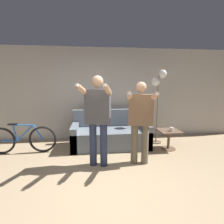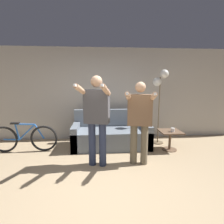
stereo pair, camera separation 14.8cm
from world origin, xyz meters
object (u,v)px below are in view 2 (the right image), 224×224
(person_right, at_px, (140,117))
(bicycle, at_px, (24,138))
(couch, at_px, (111,135))
(person_left, at_px, (97,114))
(side_table, at_px, (170,136))
(floor_lamp, at_px, (160,85))
(cat, at_px, (93,106))
(cup, at_px, (173,130))

(person_right, xyz_separation_m, bicycle, (-2.57, 0.84, -0.63))
(person_right, bearing_deg, couch, 126.44)
(person_left, height_order, side_table, person_left)
(person_right, height_order, floor_lamp, floor_lamp)
(couch, height_order, person_right, person_right)
(couch, height_order, side_table, couch)
(cat, relative_size, bicycle, 0.26)
(person_left, relative_size, floor_lamp, 0.90)
(floor_lamp, xyz_separation_m, bicycle, (-3.38, -0.35, -1.24))
(cup, bearing_deg, cat, 156.68)
(person_left, bearing_deg, person_right, 14.17)
(couch, relative_size, floor_lamp, 0.99)
(couch, distance_m, bicycle, 2.10)
(floor_lamp, height_order, cup, floor_lamp)
(couch, bearing_deg, person_right, -66.11)
(cat, height_order, bicycle, cat)
(cat, bearing_deg, floor_lamp, -7.60)
(cat, bearing_deg, cup, -23.32)
(cat, distance_m, cup, 2.12)
(couch, xyz_separation_m, cup, (1.44, -0.47, 0.23))
(person_right, height_order, bicycle, person_right)
(cup, bearing_deg, bicycle, 176.29)
(couch, distance_m, person_left, 1.36)
(bicycle, bearing_deg, floor_lamp, 5.97)
(floor_lamp, xyz_separation_m, cup, (0.14, -0.58, -1.05))
(floor_lamp, distance_m, side_table, 1.33)
(person_left, xyz_separation_m, side_table, (1.77, 0.68, -0.69))
(cup, bearing_deg, person_left, -161.11)
(couch, xyz_separation_m, person_right, (0.48, -1.08, 0.68))
(person_left, distance_m, floor_lamp, 2.11)
(person_left, relative_size, side_table, 3.47)
(couch, distance_m, cup, 1.53)
(side_table, bearing_deg, person_right, -143.78)
(person_left, xyz_separation_m, floor_lamp, (1.65, 1.20, 0.53))
(floor_lamp, bearing_deg, bicycle, -174.03)
(person_right, relative_size, cat, 4.04)
(person_right, distance_m, bicycle, 2.77)
(person_right, distance_m, cup, 1.22)
(couch, height_order, cat, cat)
(floor_lamp, xyz_separation_m, side_table, (0.12, -0.51, -1.22))
(couch, relative_size, person_left, 1.10)
(couch, bearing_deg, floor_lamp, 5.13)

